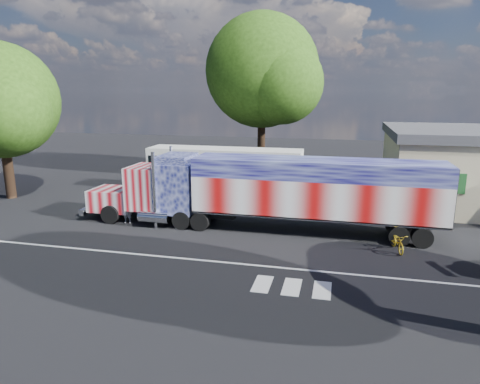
% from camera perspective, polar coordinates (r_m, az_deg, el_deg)
% --- Properties ---
extents(ground, '(100.00, 100.00, 0.00)m').
position_cam_1_polar(ground, '(22.75, -1.76, -6.37)').
color(ground, black).
extents(lane_markings, '(30.00, 2.67, 0.01)m').
position_cam_1_polar(lane_markings, '(18.97, 0.29, -10.51)').
color(lane_markings, silver).
rests_on(lane_markings, ground).
extents(semi_truck, '(20.61, 3.26, 4.39)m').
position_cam_1_polar(semi_truck, '(23.86, 3.97, 0.21)').
color(semi_truck, black).
rests_on(semi_truck, ground).
extents(coach_bus, '(11.76, 2.74, 3.42)m').
position_cam_1_polar(coach_bus, '(32.73, -2.08, 2.97)').
color(coach_bus, white).
rests_on(coach_bus, ground).
extents(woman, '(0.63, 0.46, 1.60)m').
position_cam_1_polar(woman, '(26.20, -14.82, -2.31)').
color(woman, slate).
rests_on(woman, ground).
extents(bicycle, '(0.94, 1.85, 0.93)m').
position_cam_1_polar(bicycle, '(22.45, 20.28, -6.26)').
color(bicycle, gold).
rests_on(bicycle, ground).
extents(tree_w_a, '(8.46, 8.06, 11.04)m').
position_cam_1_polar(tree_w_a, '(34.71, -29.29, 10.53)').
color(tree_w_a, black).
rests_on(tree_w_a, ground).
extents(tree_n_mid, '(10.53, 10.03, 14.40)m').
position_cam_1_polar(tree_n_mid, '(39.29, 3.20, 15.75)').
color(tree_n_mid, black).
rests_on(tree_n_mid, ground).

